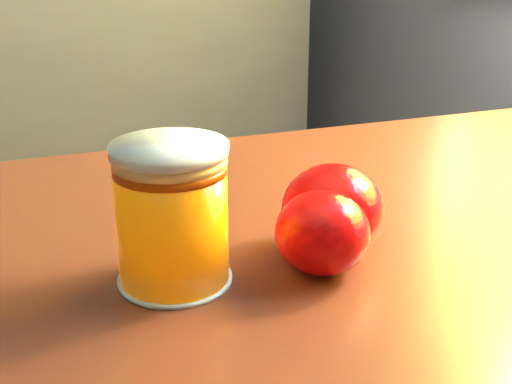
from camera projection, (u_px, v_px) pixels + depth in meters
table at (329, 371)px, 0.54m from camera, size 1.04×0.81×0.70m
juice_glass at (172, 216)px, 0.47m from camera, size 0.08×0.08×0.10m
orange_front at (333, 209)px, 0.52m from camera, size 0.10×0.10×0.07m
orange_back at (322, 232)px, 0.49m from camera, size 0.07×0.07×0.06m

